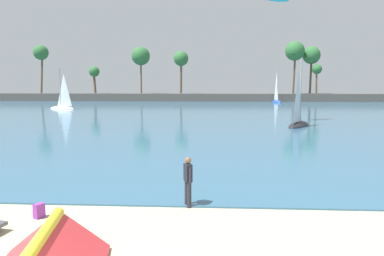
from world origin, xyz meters
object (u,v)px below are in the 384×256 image
backpack_near_kite (39,211)px  sailboat_toward_headland (277,99)px  person_at_waterline (188,180)px  sailboat_mid_bay (299,120)px  sailboat_near_shore (62,105)px

backpack_near_kite → sailboat_toward_headland: (18.38, 69.21, 0.58)m
person_at_waterline → sailboat_toward_headland: size_ratio=0.21×
backpack_near_kite → sailboat_toward_headland: bearing=75.1°
backpack_near_kite → sailboat_mid_bay: 28.08m
sailboat_mid_bay → sailboat_toward_headland: size_ratio=0.83×
person_at_waterline → sailboat_near_shore: (-23.06, 45.88, -0.22)m
sailboat_mid_bay → person_at_waterline: bearing=-110.4°
backpack_near_kite → sailboat_near_shore: sailboat_near_shore is taller
person_at_waterline → backpack_near_kite: person_at_waterline is taller
sailboat_near_shore → sailboat_toward_headland: 43.06m
person_at_waterline → sailboat_mid_bay: bearing=69.6°
backpack_near_kite → sailboat_mid_bay: size_ratio=0.07×
person_at_waterline → sailboat_mid_bay: 25.06m
backpack_near_kite → sailboat_near_shore: bearing=111.5°
sailboat_near_shore → sailboat_toward_headland: sailboat_toward_headland is taller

